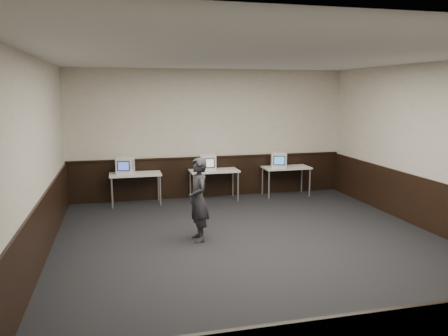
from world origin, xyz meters
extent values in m
plane|color=black|center=(0.00, 0.00, 0.00)|extent=(8.00, 8.00, 0.00)
plane|color=white|center=(0.00, 0.00, 3.20)|extent=(8.00, 8.00, 0.00)
plane|color=silver|center=(0.00, 4.00, 1.60)|extent=(7.00, 0.00, 7.00)
plane|color=silver|center=(0.00, -4.00, 1.60)|extent=(7.00, 0.00, 7.00)
plane|color=silver|center=(-3.50, 0.00, 1.60)|extent=(0.00, 8.00, 8.00)
plane|color=silver|center=(3.50, 0.00, 1.60)|extent=(0.00, 8.00, 8.00)
cube|color=black|center=(0.00, 3.98, 0.50)|extent=(6.98, 0.04, 1.00)
cube|color=black|center=(-3.48, 0.00, 0.50)|extent=(0.04, 7.98, 1.00)
cube|color=black|center=(3.48, 0.00, 0.50)|extent=(0.04, 7.98, 1.00)
cube|color=black|center=(0.00, 3.96, 1.02)|extent=(6.98, 0.06, 0.04)
cube|color=silver|center=(-1.90, 3.60, 0.73)|extent=(1.20, 0.60, 0.04)
cylinder|color=#999999|center=(-2.45, 3.35, 0.35)|extent=(0.04, 0.04, 0.71)
cylinder|color=#999999|center=(-1.35, 3.35, 0.35)|extent=(0.04, 0.04, 0.71)
cylinder|color=#999999|center=(-2.45, 3.85, 0.35)|extent=(0.04, 0.04, 0.71)
cylinder|color=#999999|center=(-1.35, 3.85, 0.35)|extent=(0.04, 0.04, 0.71)
cube|color=silver|center=(0.00, 3.60, 0.73)|extent=(1.20, 0.60, 0.04)
cylinder|color=#999999|center=(-0.55, 3.35, 0.35)|extent=(0.04, 0.04, 0.71)
cylinder|color=#999999|center=(0.55, 3.35, 0.35)|extent=(0.04, 0.04, 0.71)
cylinder|color=#999999|center=(-0.55, 3.85, 0.35)|extent=(0.04, 0.04, 0.71)
cylinder|color=#999999|center=(0.55, 3.85, 0.35)|extent=(0.04, 0.04, 0.71)
cube|color=silver|center=(1.90, 3.60, 0.73)|extent=(1.20, 0.60, 0.04)
cylinder|color=#999999|center=(1.35, 3.35, 0.35)|extent=(0.04, 0.04, 0.71)
cylinder|color=#999999|center=(2.45, 3.35, 0.35)|extent=(0.04, 0.04, 0.71)
cylinder|color=#999999|center=(1.35, 3.85, 0.35)|extent=(0.04, 0.04, 0.71)
cylinder|color=#999999|center=(2.45, 3.85, 0.35)|extent=(0.04, 0.04, 0.71)
cube|color=white|center=(-2.12, 3.64, 0.94)|extent=(0.46, 0.48, 0.38)
cube|color=black|center=(-2.17, 3.45, 0.96)|extent=(0.28, 0.08, 0.23)
cube|color=#3B51AF|center=(-2.17, 3.44, 0.96)|extent=(0.24, 0.06, 0.19)
cube|color=white|center=(-0.15, 3.60, 0.94)|extent=(0.43, 0.45, 0.38)
cube|color=black|center=(-0.18, 3.40, 0.96)|extent=(0.29, 0.05, 0.23)
cube|color=silver|center=(-0.18, 3.39, 0.96)|extent=(0.25, 0.04, 0.19)
cube|color=white|center=(1.67, 3.56, 0.94)|extent=(0.48, 0.49, 0.38)
cube|color=black|center=(1.61, 3.36, 0.96)|extent=(0.28, 0.10, 0.23)
cube|color=teal|center=(1.61, 3.35, 0.96)|extent=(0.24, 0.07, 0.19)
imported|color=#28282E|center=(-0.92, 0.74, 0.75)|extent=(0.41, 0.58, 1.51)
camera|label=1|loc=(-2.28, -6.71, 2.66)|focal=35.00mm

